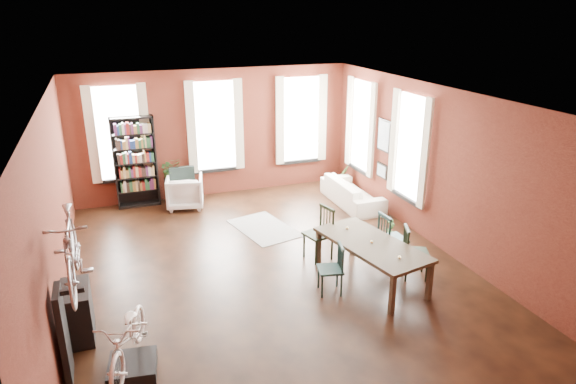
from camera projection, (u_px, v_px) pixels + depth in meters
name	position (u px, v px, depth m)	size (l,w,h in m)	color
room	(273.00, 150.00, 9.37)	(9.00, 9.04, 3.22)	black
dining_table	(370.00, 262.00, 9.04)	(0.98, 2.16, 0.74)	#433828
dining_chair_a	(330.00, 269.00, 8.64)	(0.40, 0.40, 0.87)	#173431
dining_chair_b	(318.00, 234.00, 9.80)	(0.47, 0.47, 1.03)	black
dining_chair_c	(416.00, 253.00, 9.13)	(0.44, 0.44, 0.96)	black
dining_chair_d	(392.00, 239.00, 9.62)	(0.47, 0.47, 1.01)	#1B3C3D
bookshelf	(135.00, 162.00, 12.25)	(1.00, 0.32, 2.20)	black
white_armchair	(185.00, 190.00, 12.37)	(0.84, 0.79, 0.87)	white
cream_sofa	(352.00, 188.00, 12.58)	(2.08, 0.61, 0.81)	beige
striped_rug	(264.00, 228.00, 11.30)	(1.04, 1.66, 0.01)	black
bike_trainer	(133.00, 367.00, 6.81)	(0.62, 0.62, 0.18)	black
bike_wall_rack	(63.00, 334.00, 6.57)	(0.16, 0.60, 1.30)	black
console_table	(78.00, 312.00, 7.49)	(0.40, 0.80, 0.80)	black
plant_stand	(171.00, 191.00, 12.74)	(0.29, 0.29, 0.58)	black
plant_by_sofa	(342.00, 183.00, 13.73)	(0.35, 0.64, 0.29)	#2C4F1F
plant_small	(390.00, 234.00, 10.84)	(0.23, 0.45, 0.16)	#285120
bicycle_floor	(125.00, 313.00, 6.48)	(0.54, 0.82, 1.56)	silver
bicycle_hung	(67.00, 226.00, 6.14)	(0.47, 1.00, 1.66)	#A5A8AD
plant_on_stand	(170.00, 171.00, 12.57)	(0.50, 0.55, 0.43)	#265221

